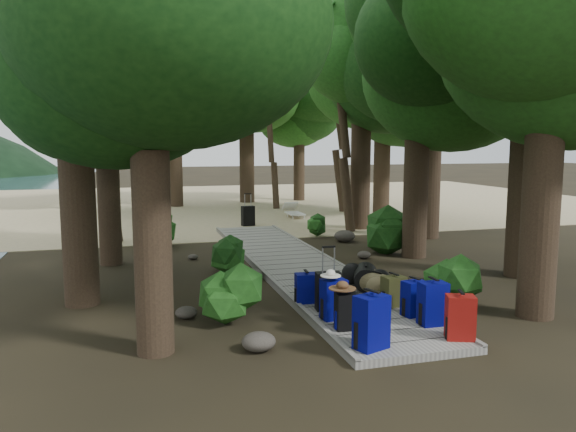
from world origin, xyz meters
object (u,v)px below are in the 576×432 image
object	(u,v)px
backpack_right_a	(460,315)
backpack_right_c	(414,296)
suitcase_on_boardwalk	(328,291)
sun_lounger	(295,210)
backpack_left_d	(306,286)
kayak	(144,218)
lone_suitcase_on_sand	(248,216)
backpack_left_b	(347,309)
backpack_left_c	(334,297)
duffel_right_khaki	(375,283)
duffel_right_black	(366,277)
backpack_right_b	(433,301)
backpack_left_a	(371,319)
backpack_right_d	(394,290)

from	to	relation	value
backpack_right_a	backpack_right_c	bearing A→B (deg)	115.09
suitcase_on_boardwalk	sun_lounger	xyz separation A→B (m)	(3.08, 12.32, -0.14)
backpack_left_d	kayak	bearing A→B (deg)	107.29
lone_suitcase_on_sand	sun_lounger	size ratio (longest dim) A/B	0.40
backpack_left_b	backpack_right_a	xyz separation A→B (m)	(1.42, -0.85, 0.04)
backpack_left_c	suitcase_on_boardwalk	xyz separation A→B (m)	(0.08, 0.48, -0.03)
duffel_right_khaki	kayak	bearing A→B (deg)	87.63
duffel_right_black	duffel_right_khaki	bearing A→B (deg)	-65.51
backpack_right_b	sun_lounger	distance (m)	13.63
backpack_right_b	duffel_right_khaki	size ratio (longest dim) A/B	1.23
backpack_right_a	lone_suitcase_on_sand	xyz separation A→B (m)	(-0.50, 12.58, -0.11)
suitcase_on_boardwalk	sun_lounger	distance (m)	12.70
backpack_left_b	sun_lounger	world-z (taller)	backpack_left_b
backpack_left_a	backpack_right_d	xyz separation A→B (m)	(1.23, 1.79, -0.13)
backpack_left_b	suitcase_on_boardwalk	world-z (taller)	suitcase_on_boardwalk
duffel_right_black	suitcase_on_boardwalk	world-z (taller)	suitcase_on_boardwalk
backpack_right_c	backpack_right_d	world-z (taller)	backpack_right_c
backpack_left_c	duffel_right_khaki	bearing A→B (deg)	36.34
backpack_left_b	kayak	bearing A→B (deg)	104.29
backpack_right_b	suitcase_on_boardwalk	xyz separation A→B (m)	(-1.31, 1.19, -0.05)
backpack_left_b	backpack_left_c	xyz separation A→B (m)	(-0.01, 0.54, 0.05)
backpack_left_d	duffel_right_black	xyz separation A→B (m)	(1.41, 0.59, -0.06)
backpack_left_b	backpack_right_b	bearing A→B (deg)	-3.42
backpack_right_d	kayak	xyz separation A→B (m)	(-3.88, 12.53, -0.21)
backpack_left_c	backpack_left_d	world-z (taller)	backpack_left_c
backpack_right_a	backpack_right_b	distance (m)	0.69
backpack_left_c	kayak	distance (m)	13.19
backpack_left_d	duffel_right_black	bearing A→B (deg)	28.30
backpack_left_d	duffel_right_black	world-z (taller)	backpack_left_d
backpack_right_d	backpack_left_d	bearing A→B (deg)	147.37
suitcase_on_boardwalk	backpack_right_b	bearing A→B (deg)	-36.32
backpack_right_b	duffel_right_black	distance (m)	2.33
kayak	backpack_right_a	bearing A→B (deg)	-65.42
duffel_right_black	suitcase_on_boardwalk	xyz separation A→B (m)	(-1.19, -1.14, 0.10)
duffel_right_khaki	sun_lounger	bearing A→B (deg)	60.07
backpack_right_d	duffel_right_khaki	bearing A→B (deg)	79.97
backpack_right_d	lone_suitcase_on_sand	bearing A→B (deg)	83.36
backpack_right_c	duffel_right_khaki	distance (m)	1.40
backpack_left_b	suitcase_on_boardwalk	size ratio (longest dim) A/B	0.96
backpack_right_a	kayak	distance (m)	14.89
backpack_right_b	duffel_right_black	bearing A→B (deg)	93.03
backpack_right_a	suitcase_on_boardwalk	world-z (taller)	backpack_right_a
backpack_left_c	sun_lounger	bearing A→B (deg)	69.59
backpack_left_a	backpack_right_c	xyz separation A→B (m)	(1.31, 1.19, -0.10)
backpack_left_c	kayak	bearing A→B (deg)	94.89
suitcase_on_boardwalk	sun_lounger	bearing A→B (deg)	81.86
backpack_right_a	duffel_right_khaki	world-z (taller)	backpack_right_a
backpack_right_d	suitcase_on_boardwalk	world-z (taller)	suitcase_on_boardwalk
duffel_right_black	lone_suitcase_on_sand	distance (m)	9.57
backpack_left_a	backpack_left_d	bearing A→B (deg)	73.09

